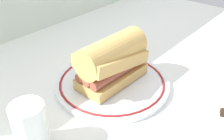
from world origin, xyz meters
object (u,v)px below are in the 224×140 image
(plate, at_px, (112,83))
(drinking_glass, at_px, (31,129))
(butter_knife, at_px, (216,112))
(sausage_sandwich, at_px, (112,60))

(plate, height_order, drinking_glass, drinking_glass)
(plate, relative_size, butter_knife, 1.91)
(drinking_glass, distance_m, butter_knife, 0.38)
(plate, bearing_deg, butter_knife, -74.61)
(plate, distance_m, sausage_sandwich, 0.06)
(sausage_sandwich, bearing_deg, drinking_glass, -175.12)
(butter_knife, bearing_deg, plate, 105.39)
(plate, xyz_separation_m, butter_knife, (0.07, -0.24, -0.00))
(plate, height_order, sausage_sandwich, sausage_sandwich)
(plate, bearing_deg, drinking_glass, -176.90)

